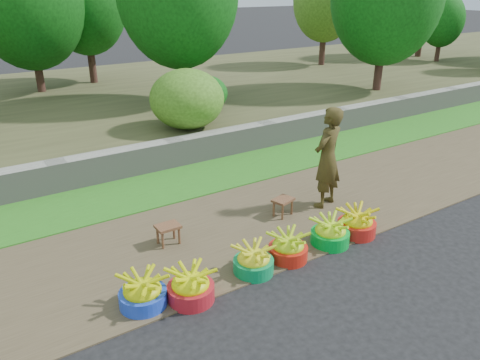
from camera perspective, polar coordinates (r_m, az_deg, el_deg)
ground_plane at (r=6.29m, az=8.76°, el=-9.65°), size 120.00×120.00×0.00m
dirt_shoulder at (r=7.12m, az=2.12°, el=-5.15°), size 80.00×2.50×0.02m
grass_verge at (r=8.67m, az=-5.48°, el=0.14°), size 80.00×1.50×0.04m
retaining_wall at (r=9.29m, az=-8.01°, el=3.28°), size 80.00×0.35×0.55m
earth_bank at (r=13.74m, az=-16.98°, el=8.80°), size 80.00×10.00×0.50m
vegetation at (r=11.86m, az=-16.65°, el=19.90°), size 36.01×8.44×4.76m
basin_a at (r=5.45m, az=-11.78°, el=-13.28°), size 0.54×0.54×0.40m
basin_b at (r=5.46m, az=-6.04°, el=-12.77°), size 0.54×0.54×0.40m
basin_c at (r=5.90m, az=1.66°, el=-9.80°), size 0.51×0.51×0.38m
basin_d at (r=6.19m, az=5.88°, el=-8.17°), size 0.52×0.52×0.39m
basin_e at (r=6.61m, az=10.95°, el=-6.30°), size 0.54×0.54×0.40m
basin_f at (r=6.93m, az=14.06°, el=-5.08°), size 0.55×0.55×0.41m
stool_left at (r=6.51m, az=-8.77°, el=-5.93°), size 0.32×0.25×0.28m
stool_right at (r=7.23m, az=5.27°, el=-2.71°), size 0.37×0.32×0.28m
vendor_woman at (r=7.45m, az=10.62°, el=2.68°), size 0.68×0.56×1.62m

